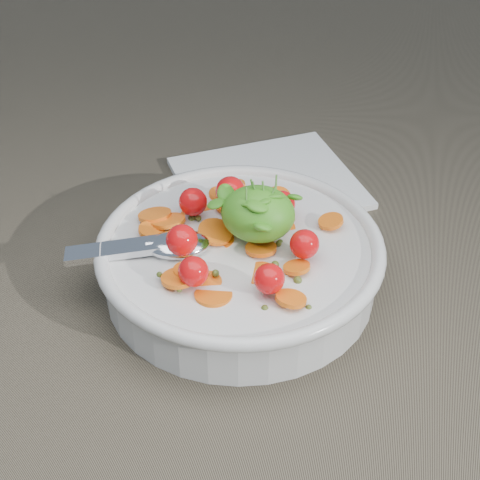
# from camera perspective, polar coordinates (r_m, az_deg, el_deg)

# --- Properties ---
(ground) EXTENTS (6.00, 6.00, 0.00)m
(ground) POSITION_cam_1_polar(r_m,az_deg,el_deg) (0.62, 0.95, -4.63)
(ground) COLOR brown
(ground) RESTS_ON ground
(bowl) EXTENTS (0.26, 0.24, 0.10)m
(bowl) POSITION_cam_1_polar(r_m,az_deg,el_deg) (0.62, -0.03, -1.54)
(bowl) COLOR silver
(bowl) RESTS_ON ground
(napkin) EXTENTS (0.23, 0.22, 0.01)m
(napkin) POSITION_cam_1_polar(r_m,az_deg,el_deg) (0.76, 2.17, 4.49)
(napkin) COLOR white
(napkin) RESTS_ON ground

